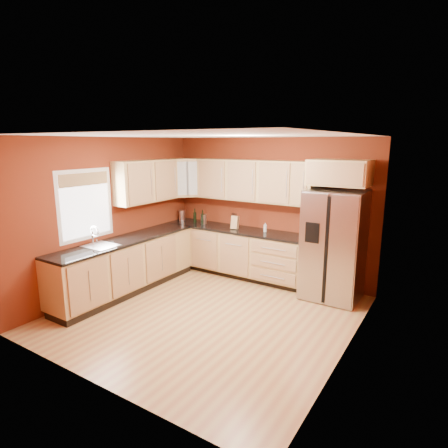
{
  "coord_description": "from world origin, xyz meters",
  "views": [
    {
      "loc": [
        2.98,
        -4.24,
        2.51
      ],
      "look_at": [
        -0.29,
        0.9,
        1.18
      ],
      "focal_mm": 30.0,
      "sensor_mm": 36.0,
      "label": 1
    }
  ],
  "objects_px": {
    "canister_left": "(204,219)",
    "wine_bottle_a": "(203,217)",
    "soap_dispenser": "(265,227)",
    "knife_block": "(235,222)",
    "refrigerator": "(334,245)"
  },
  "relations": [
    {
      "from": "canister_left",
      "to": "wine_bottle_a",
      "type": "distance_m",
      "value": 0.06
    },
    {
      "from": "knife_block",
      "to": "soap_dispenser",
      "type": "height_order",
      "value": "knife_block"
    },
    {
      "from": "canister_left",
      "to": "knife_block",
      "type": "bearing_deg",
      "value": -3.08
    },
    {
      "from": "canister_left",
      "to": "knife_block",
      "type": "relative_size",
      "value": 0.79
    },
    {
      "from": "canister_left",
      "to": "wine_bottle_a",
      "type": "bearing_deg",
      "value": -87.4
    },
    {
      "from": "wine_bottle_a",
      "to": "soap_dispenser",
      "type": "bearing_deg",
      "value": 3.54
    },
    {
      "from": "knife_block",
      "to": "canister_left",
      "type": "bearing_deg",
      "value": 165.89
    },
    {
      "from": "refrigerator",
      "to": "soap_dispenser",
      "type": "xyz_separation_m",
      "value": [
        -1.29,
        0.12,
        0.11
      ]
    },
    {
      "from": "soap_dispenser",
      "to": "refrigerator",
      "type": "bearing_deg",
      "value": -5.39
    },
    {
      "from": "canister_left",
      "to": "soap_dispenser",
      "type": "height_order",
      "value": "canister_left"
    },
    {
      "from": "canister_left",
      "to": "soap_dispenser",
      "type": "relative_size",
      "value": 1.17
    },
    {
      "from": "soap_dispenser",
      "to": "wine_bottle_a",
      "type": "bearing_deg",
      "value": -176.46
    },
    {
      "from": "refrigerator",
      "to": "knife_block",
      "type": "xyz_separation_m",
      "value": [
        -1.88,
        0.04,
        0.15
      ]
    },
    {
      "from": "refrigerator",
      "to": "knife_block",
      "type": "distance_m",
      "value": 1.89
    },
    {
      "from": "refrigerator",
      "to": "canister_left",
      "type": "bearing_deg",
      "value": 178.33
    }
  ]
}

